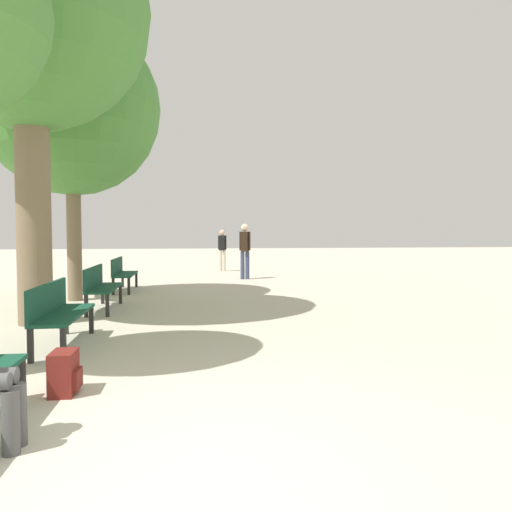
# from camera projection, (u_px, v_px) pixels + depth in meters

# --- Properties ---
(ground_plane) EXTENTS (80.00, 80.00, 0.00)m
(ground_plane) POSITION_uv_depth(u_px,v_px,m) (168.00, 472.00, 3.11)
(ground_plane) COLOR beige
(bench_row_1) EXTENTS (0.45, 1.72, 0.83)m
(bench_row_1) POSITION_uv_depth(u_px,v_px,m) (57.00, 309.00, 6.46)
(bench_row_1) COLOR #144733
(bench_row_1) RESTS_ON ground_plane
(bench_row_2) EXTENTS (0.45, 1.72, 0.83)m
(bench_row_2) POSITION_uv_depth(u_px,v_px,m) (100.00, 284.00, 9.48)
(bench_row_2) COLOR #144733
(bench_row_2) RESTS_ON ground_plane
(bench_row_3) EXTENTS (0.45, 1.72, 0.83)m
(bench_row_3) POSITION_uv_depth(u_px,v_px,m) (122.00, 271.00, 12.50)
(bench_row_3) COLOR #144733
(bench_row_3) RESTS_ON ground_plane
(tree_row_1) EXTENTS (3.77, 3.77, 6.87)m
(tree_row_1) POSITION_uv_depth(u_px,v_px,m) (29.00, 13.00, 7.82)
(tree_row_1) COLOR #7A664C
(tree_row_1) RESTS_ON ground_plane
(tree_row_2) EXTENTS (3.72, 3.72, 5.99)m
(tree_row_2) POSITION_uv_depth(u_px,v_px,m) (72.00, 108.00, 10.60)
(tree_row_2) COLOR #7A664C
(tree_row_2) RESTS_ON ground_plane
(backpack) EXTENTS (0.25, 0.35, 0.40)m
(backpack) POSITION_uv_depth(u_px,v_px,m) (64.00, 373.00, 4.60)
(backpack) COLOR maroon
(backpack) RESTS_ON ground_plane
(pedestrian_near) EXTENTS (0.31, 0.23, 1.55)m
(pedestrian_near) POSITION_uv_depth(u_px,v_px,m) (222.00, 247.00, 18.63)
(pedestrian_near) COLOR beige
(pedestrian_near) RESTS_ON ground_plane
(pedestrian_mid) EXTENTS (0.35, 0.29, 1.73)m
(pedestrian_mid) POSITION_uv_depth(u_px,v_px,m) (245.00, 248.00, 15.52)
(pedestrian_mid) COLOR #384260
(pedestrian_mid) RESTS_ON ground_plane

